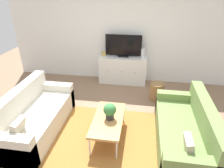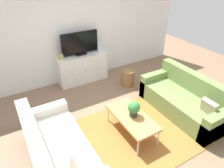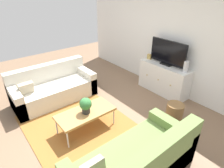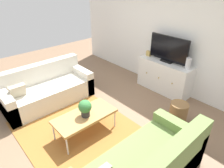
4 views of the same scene
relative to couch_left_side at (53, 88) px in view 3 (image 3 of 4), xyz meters
name	(u,v)px [view 3 (image 3 of 4)]	position (x,y,z in m)	size (l,w,h in m)	color
ground_plane	(89,126)	(1.44, 0.10, -0.28)	(10.00, 10.00, 0.00)	#84664C
wall_back	(175,39)	(1.44, 2.65, 1.07)	(6.40, 0.12, 2.70)	white
area_rug	(83,129)	(1.44, -0.05, -0.28)	(2.50, 1.90, 0.01)	#9E662D
couch_left_side	(53,88)	(0.00, 0.00, 0.00)	(0.85, 1.92, 0.84)	beige
couch_right_side	(137,167)	(2.87, 0.00, 0.00)	(0.85, 1.92, 0.84)	olive
coffee_table	(86,113)	(1.47, 0.03, 0.10)	(0.53, 1.10, 0.41)	#B7844C
potted_plant	(86,105)	(1.50, 0.03, 0.30)	(0.23, 0.23, 0.31)	#2D2D2D
tv_console	(164,79)	(1.48, 2.37, 0.10)	(1.31, 0.47, 0.76)	white
flat_screen_tv	(168,53)	(1.48, 2.39, 0.78)	(0.97, 0.16, 0.61)	black
glass_vase	(186,67)	(2.01, 2.37, 0.61)	(0.11, 0.11, 0.25)	silver
mantel_clock	(149,57)	(0.94, 2.37, 0.55)	(0.11, 0.07, 0.13)	tan
wicker_basket	(174,113)	(2.41, 1.55, -0.07)	(0.34, 0.34, 0.43)	olive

